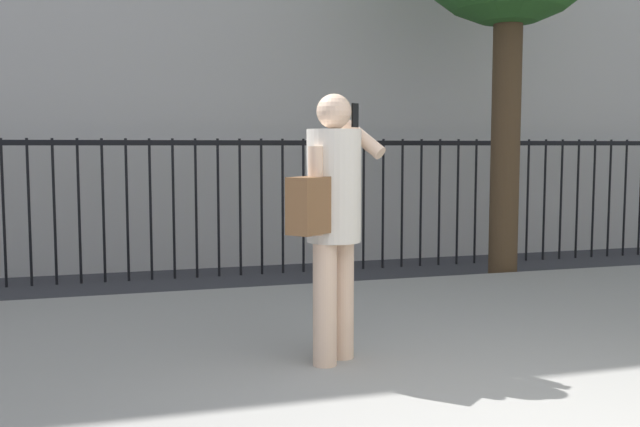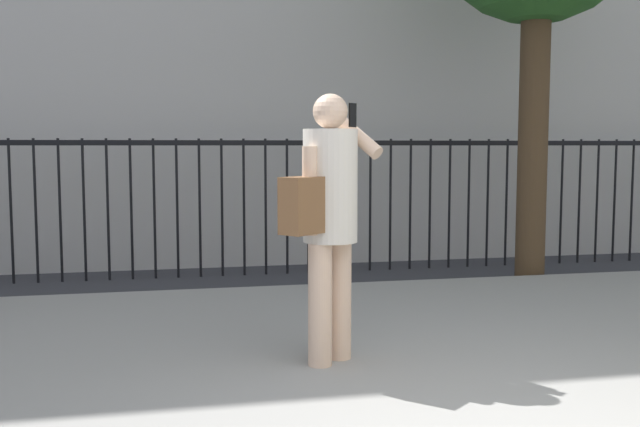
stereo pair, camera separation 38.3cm
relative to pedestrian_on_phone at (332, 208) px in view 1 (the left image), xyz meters
The scene contains 3 objects.
sidewalk 1.26m from the pedestrian_on_phone, 34.74° to the left, with size 28.00×4.40×0.15m, color gray.
iron_fence 4.13m from the pedestrian_on_phone, 82.10° to the left, with size 12.03×0.04×1.60m.
pedestrian_on_phone is the anchor object (origin of this frame).
Camera 1 is at (-1.94, -2.51, 1.52)m, focal length 41.10 mm.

